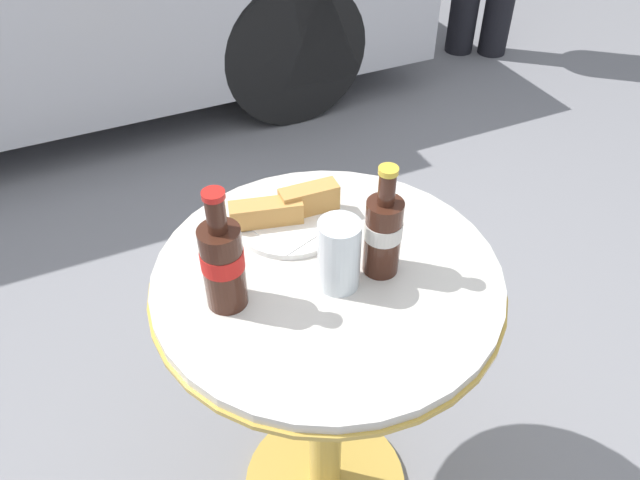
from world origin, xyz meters
The scene contains 5 objects.
bistro_table centered at (0.00, 0.00, 0.54)m, with size 0.64×0.64×0.77m.
cola_bottle_left centered at (-0.18, 0.01, 0.86)m, with size 0.07×0.07×0.23m.
cola_bottle_right centered at (0.09, -0.03, 0.85)m, with size 0.07×0.07×0.22m.
drinking_glass centered at (0.01, -0.03, 0.83)m, with size 0.07×0.07×0.13m.
lunch_plate_near centered at (-0.01, 0.16, 0.79)m, with size 0.22×0.21×0.07m.
Camera 1 is at (-0.34, -0.72, 1.54)m, focal length 35.00 mm.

